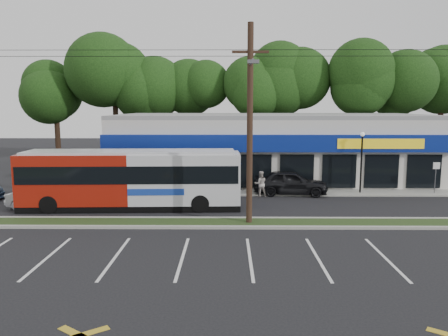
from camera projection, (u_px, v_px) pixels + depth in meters
name	position (u px, v px, depth m)	size (l,w,h in m)	color
ground	(189.00, 229.00, 21.39)	(120.00, 120.00, 0.00)	black
grass_strip	(191.00, 223.00, 22.37)	(40.00, 1.60, 0.12)	#233B18
curb_south	(189.00, 227.00, 21.53)	(40.00, 0.25, 0.14)	#9E9E93
curb_north	(192.00, 218.00, 23.21)	(40.00, 0.25, 0.14)	#9E9E93
sidewalk	(272.00, 192.00, 30.25)	(32.00, 2.20, 0.10)	#9E9E93
strip_mall	(271.00, 146.00, 36.71)	(25.00, 12.55, 5.30)	beige
utility_pole	(247.00, 118.00, 21.51)	(50.00, 2.77, 10.00)	black
lamp_post	(362.00, 155.00, 29.62)	(0.30, 0.30, 4.25)	black
sign_post	(436.00, 172.00, 29.51)	(0.45, 0.10, 2.23)	#59595E
tree_line	(248.00, 82.00, 45.89)	(46.76, 6.76, 11.83)	black
metrobus	(132.00, 178.00, 25.62)	(12.84, 3.17, 3.42)	maroon
car_dark	(291.00, 182.00, 29.63)	(2.00, 4.96, 1.69)	black
car_silver	(41.00, 199.00, 25.45)	(1.37, 3.92, 1.29)	#A8AAB0
pedestrian_a	(229.00, 189.00, 27.19)	(0.63, 0.41, 1.73)	beige
pedestrian_b	(261.00, 184.00, 29.01)	(0.83, 0.65, 1.71)	#BFB4AC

